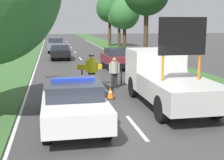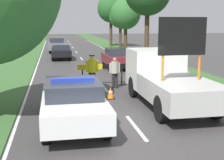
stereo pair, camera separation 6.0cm
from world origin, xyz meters
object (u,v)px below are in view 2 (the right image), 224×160
pedestrian_civilian (115,70)px  roadside_tree_near_left (111,9)px  queued_car_suv_grey (57,45)px  traffic_cone_centre_front (111,93)px  police_car (73,101)px  work_truck (166,78)px  traffic_cone_near_police (90,89)px  police_officer (92,69)px  roadside_tree_mid_right (126,14)px  roadside_tree_far_left (120,16)px  queued_car_sedan_black (61,51)px  queued_car_wagon_maroon (118,58)px  road_barrier (102,68)px

pedestrian_civilian → roadside_tree_near_left: size_ratio=0.22×
queued_car_suv_grey → traffic_cone_centre_front: bearing=95.2°
police_car → work_truck: 4.33m
work_truck → traffic_cone_near_police: (-2.81, 2.21, -0.81)m
police_officer → roadside_tree_mid_right: size_ratio=0.30×
roadside_tree_far_left → pedestrian_civilian: bearing=-102.7°
police_officer → queued_car_sedan_black: bearing=-57.0°
queued_car_suv_grey → roadside_tree_far_left: size_ratio=0.74×
queued_car_wagon_maroon → queued_car_sedan_black: (-3.88, 6.41, -0.03)m
queued_car_wagon_maroon → roadside_tree_mid_right: size_ratio=0.69×
police_officer → roadside_tree_mid_right: roadside_tree_mid_right is taller
queued_car_suv_grey → roadside_tree_far_left: bearing=-144.9°
queued_car_wagon_maroon → traffic_cone_centre_front: bearing=76.5°
work_truck → queued_car_suv_grey: work_truck is taller
traffic_cone_near_police → queued_car_sedan_black: (-0.96, 14.46, 0.45)m
police_car → police_officer: police_officer is taller
queued_car_suv_grey → roadside_tree_mid_right: bearing=166.8°
traffic_cone_near_police → queued_car_wagon_maroon: size_ratio=0.13×
police_car → traffic_cone_near_police: bearing=76.0°
police_car → roadside_tree_far_left: roadside_tree_far_left is taller
road_barrier → traffic_cone_near_police: road_barrier is taller
road_barrier → roadside_tree_far_left: 25.86m
pedestrian_civilian → roadside_tree_far_left: 26.60m
police_officer → queued_car_wagon_maroon: bearing=-83.2°
queued_car_wagon_maroon → roadside_tree_near_left: (3.22, 20.14, 4.33)m
pedestrian_civilian → queued_car_suv_grey: bearing=88.4°
police_officer → queued_car_suv_grey: bearing=-57.8°
traffic_cone_centre_front → queued_car_wagon_maroon: (2.16, 8.97, 0.50)m
queued_car_wagon_maroon → queued_car_sedan_black: size_ratio=1.00×
traffic_cone_near_police → road_barrier: bearing=67.0°
police_car → work_truck: (3.86, 1.94, 0.29)m
police_officer → traffic_cone_near_police: (-0.21, -1.05, -0.77)m
police_officer → pedestrian_civilian: 1.17m
queued_car_suv_grey → roadside_tree_mid_right: size_ratio=0.72×
queued_car_wagon_maroon → roadside_tree_mid_right: bearing=-105.9°
work_truck → queued_car_suv_grey: (-4.05, 23.23, -0.24)m
police_car → queued_car_suv_grey: size_ratio=1.13×
traffic_cone_near_police → roadside_tree_mid_right: roadside_tree_mid_right is taller
traffic_cone_centre_front → queued_car_sedan_black: 15.49m
pedestrian_civilian → queued_car_suv_grey: 20.02m
roadside_tree_mid_right → traffic_cone_centre_front: bearing=-104.8°
police_car → road_barrier: bearing=73.0°
work_truck → pedestrian_civilian: (-1.43, 3.38, -0.17)m
queued_car_wagon_maroon → queued_car_sedan_black: 7.50m
roadside_tree_mid_right → road_barrier: bearing=-106.9°
queued_car_sedan_black → pedestrian_civilian: bearing=99.9°
traffic_cone_centre_front → roadside_tree_mid_right: (5.35, 20.22, 3.92)m
traffic_cone_near_police → queued_car_suv_grey: (-1.24, 21.03, 0.57)m
pedestrian_civilian → roadside_tree_mid_right: bearing=66.1°
traffic_cone_near_police → queued_car_suv_grey: size_ratio=0.13×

